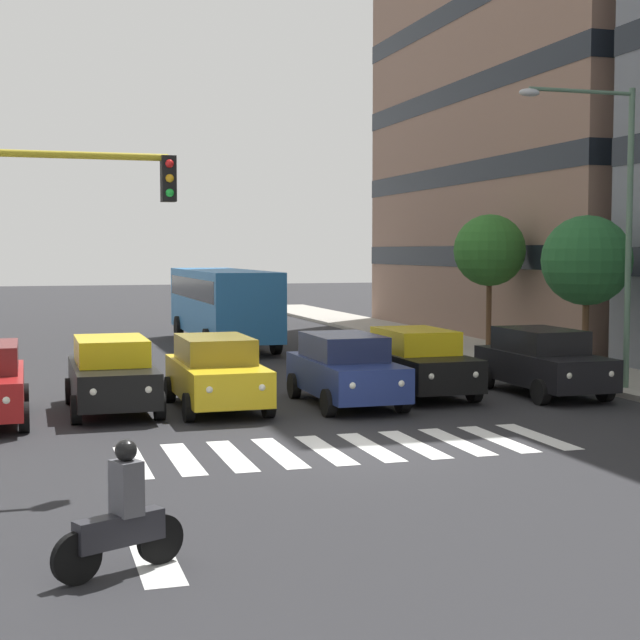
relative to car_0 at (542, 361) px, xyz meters
The scene contains 13 objects.
ground_plane 8.69m from the car_0, 35.42° to the left, with size 180.00×180.00×0.00m, color #262628.
crosswalk_markings 8.69m from the car_0, 35.42° to the left, with size 8.55×2.80×0.01m.
lane_arrow_1 15.53m from the car_0, 42.67° to the left, with size 0.50×2.20×0.01m, color silver.
car_0 is the anchor object (origin of this frame).
car_1 3.29m from the car_0, 14.74° to the right, with size 2.02×4.44×1.72m.
car_2 5.45m from the car_0, ahead, with size 2.02×4.44×1.72m.
car_3 8.58m from the car_0, ahead, with size 2.02×4.44×1.72m.
car_4 10.98m from the car_0, ahead, with size 2.02×4.44×1.72m.
bus_behind_traffic 16.21m from the car_0, 70.30° to the right, with size 2.78×10.50×3.00m.
motorcycle_with_rider 16.13m from the car_0, 42.80° to the left, with size 1.59×0.80×1.57m.
street_lamp_left 4.41m from the car_0, 167.54° to the left, with size 3.34×0.28×7.80m.
street_tree_1 5.02m from the car_0, 136.80° to the right, with size 2.69×2.69×4.66m.
street_tree_2 10.80m from the car_0, 109.31° to the right, with size 2.63×2.63×4.94m.
Camera 1 is at (5.79, 17.11, 3.75)m, focal length 54.01 mm.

